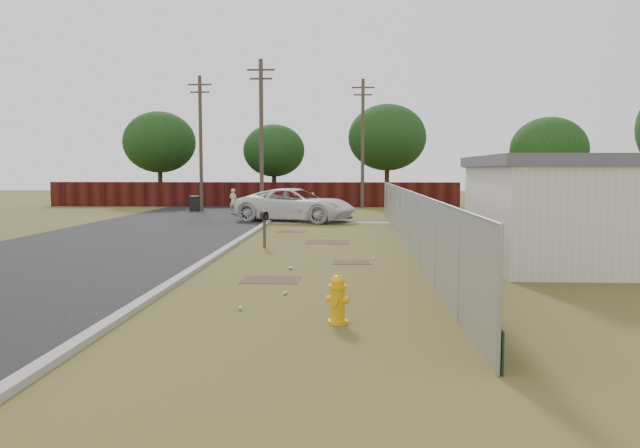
# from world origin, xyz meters

# --- Properties ---
(ground) EXTENTS (120.00, 120.00, 0.00)m
(ground) POSITION_xyz_m (0.00, 0.00, 0.00)
(ground) COLOR brown
(ground) RESTS_ON ground
(street) EXTENTS (15.10, 60.00, 0.12)m
(street) POSITION_xyz_m (-6.76, 8.05, 0.02)
(street) COLOR black
(street) RESTS_ON ground
(chainlink_fence) EXTENTS (0.10, 27.06, 2.02)m
(chainlink_fence) POSITION_xyz_m (3.12, 1.03, 0.80)
(chainlink_fence) COLOR #97999F
(chainlink_fence) RESTS_ON ground
(privacy_fence) EXTENTS (30.00, 0.12, 1.80)m
(privacy_fence) POSITION_xyz_m (-6.00, 25.00, 0.90)
(privacy_fence) COLOR #43130E
(privacy_fence) RESTS_ON ground
(utility_poles) EXTENTS (12.60, 8.24, 9.00)m
(utility_poles) POSITION_xyz_m (-3.67, 20.67, 4.69)
(utility_poles) COLOR #4D3E33
(utility_poles) RESTS_ON ground
(houses) EXTENTS (9.30, 17.24, 3.10)m
(houses) POSITION_xyz_m (9.70, 3.13, 1.56)
(houses) COLOR beige
(houses) RESTS_ON ground
(horizon_trees) EXTENTS (33.32, 31.94, 7.78)m
(horizon_trees) POSITION_xyz_m (0.84, 23.56, 4.63)
(horizon_trees) COLOR #322116
(horizon_trees) RESTS_ON ground
(fire_hydrant) EXTENTS (0.47, 0.47, 0.91)m
(fire_hydrant) POSITION_xyz_m (0.94, -9.29, 0.43)
(fire_hydrant) COLOR #E9A60C
(fire_hydrant) RESTS_ON ground
(mailbox) EXTENTS (0.36, 0.55, 1.27)m
(mailbox) POSITION_xyz_m (-1.83, 1.40, 1.01)
(mailbox) COLOR brown
(mailbox) RESTS_ON ground
(pickup_truck) EXTENTS (6.83, 4.77, 1.73)m
(pickup_truck) POSITION_xyz_m (-1.67, 12.33, 0.87)
(pickup_truck) COLOR silver
(pickup_truck) RESTS_ON ground
(pedestrian) EXTENTS (0.65, 0.54, 1.53)m
(pedestrian) POSITION_xyz_m (-6.09, 18.15, 0.77)
(pedestrian) COLOR beige
(pedestrian) RESTS_ON ground
(trash_bin) EXTENTS (0.69, 0.71, 0.99)m
(trash_bin) POSITION_xyz_m (-8.99, 20.04, 0.51)
(trash_bin) COLOR black
(trash_bin) RESTS_ON ground
(scattered_litter) EXTENTS (2.90, 13.62, 0.07)m
(scattered_litter) POSITION_xyz_m (0.05, -2.95, 0.04)
(scattered_litter) COLOR beige
(scattered_litter) RESTS_ON ground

